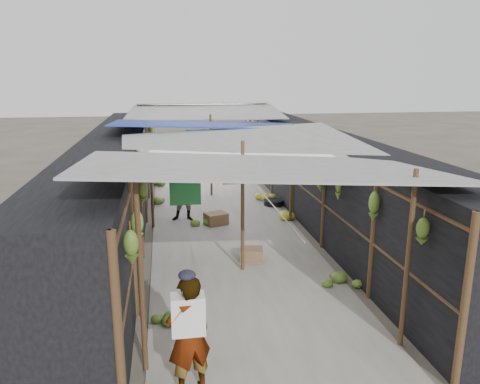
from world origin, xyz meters
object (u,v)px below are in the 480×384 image
black_basin (273,203)px  shopper_blue (185,193)px  crate_near (216,219)px  vendor_elderly (189,335)px  vendor_seated (252,167)px

black_basin → shopper_blue: 2.94m
crate_near → shopper_blue: size_ratio=0.35×
black_basin → vendor_elderly: vendor_elderly is taller
black_basin → vendor_seated: vendor_seated is taller
black_basin → vendor_seated: (0.00, 3.40, 0.43)m
shopper_blue → vendor_seated: bearing=69.2°
shopper_blue → vendor_elderly: bearing=-82.5°
crate_near → vendor_elderly: size_ratio=0.35×
crate_near → vendor_elderly: (-1.05, -6.48, 0.60)m
vendor_elderly → crate_near: bearing=-119.6°
crate_near → vendor_elderly: bearing=-118.3°
black_basin → vendor_seated: 3.43m
vendor_elderly → vendor_seated: (2.94, 11.45, -0.25)m
crate_near → black_basin: (1.89, 1.57, -0.08)m
crate_near → vendor_seated: size_ratio=0.52×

